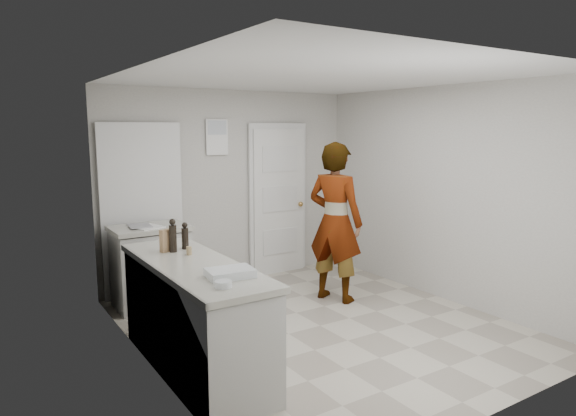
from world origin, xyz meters
TOP-DOWN VIEW (x-y plane):
  - ground at (0.00, 0.00)m, footprint 4.00×4.00m
  - room_shell at (-0.17, 1.95)m, footprint 4.00×4.00m
  - main_counter at (-1.45, -0.20)m, footprint 0.64×1.96m
  - side_counter at (-1.25, 1.55)m, footprint 0.84×0.61m
  - person at (0.64, 0.59)m, footprint 0.68×0.80m
  - cake_mix_box at (-1.49, 0.28)m, footprint 0.13×0.09m
  - spice_jar at (-1.38, 0.06)m, footprint 0.05×0.05m
  - oil_cruet_a at (-1.32, 0.29)m, footprint 0.06×0.06m
  - oil_cruet_b at (-1.45, 0.24)m, footprint 0.07×0.07m
  - baking_dish at (-1.37, -0.73)m, footprint 0.36×0.28m
  - egg_bowl at (-1.53, -0.93)m, footprint 0.12×0.12m
  - papers at (-1.29, 1.50)m, footprint 0.35×0.41m

SIDE VIEW (x-z plane):
  - ground at x=0.00m, z-range 0.00..0.00m
  - main_counter at x=-1.45m, z-range -0.04..0.89m
  - side_counter at x=-1.25m, z-range -0.03..0.89m
  - papers at x=-1.29m, z-range 0.93..0.94m
  - person at x=0.64m, z-range 0.00..1.86m
  - egg_bowl at x=-1.53m, z-range 0.93..0.97m
  - baking_dish at x=-1.37m, z-range 0.92..0.98m
  - spice_jar at x=-1.38m, z-range 0.93..1.00m
  - room_shell at x=-0.17m, z-range -0.98..3.02m
  - cake_mix_box at x=-1.49m, z-range 0.93..1.13m
  - oil_cruet_a at x=-1.32m, z-range 0.92..1.17m
  - oil_cruet_b at x=-1.45m, z-range 0.92..1.22m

